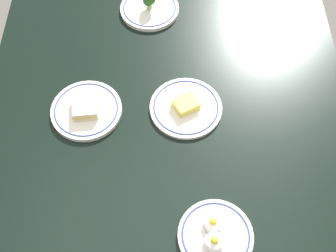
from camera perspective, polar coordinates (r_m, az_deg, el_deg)
dining_table at (r=122.27cm, az=-0.00°, el=-0.97°), size 146.22×108.18×4.00cm
plate_sandwich at (r=124.98cm, az=-10.93°, el=2.22°), size 20.57×20.57×4.60cm
plate_broccoli at (r=149.58cm, az=-2.50°, el=15.62°), size 20.00×20.00×7.64cm
plate_cheese at (r=123.72cm, az=2.42°, el=2.55°), size 21.15×21.15×3.63cm
plate_eggs at (r=107.50cm, az=6.35°, el=-14.37°), size 18.62×18.62×5.02cm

